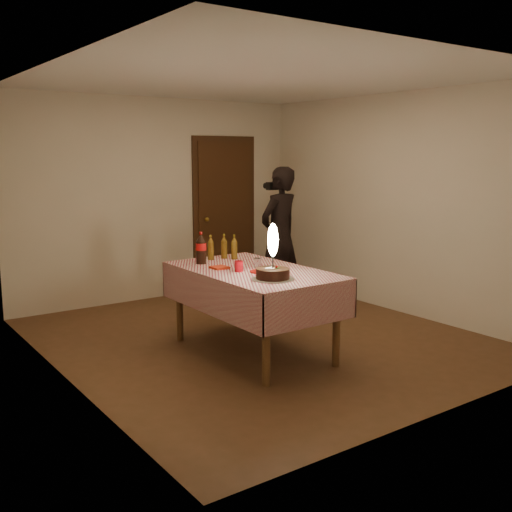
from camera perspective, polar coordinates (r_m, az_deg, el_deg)
name	(u,v)px	position (r m, az deg, el deg)	size (l,w,h in m)	color
ground	(259,338)	(6.27, 0.33, -7.82)	(4.00, 4.50, 0.01)	brown
room_shell	(258,177)	(6.06, 0.19, 7.50)	(4.04, 4.54, 2.62)	silver
dining_table	(253,281)	(5.65, -0.29, -2.37)	(1.02, 1.72, 0.81)	brown
birthday_cake	(273,266)	(5.19, 1.61, -1.00)	(0.37, 0.37, 0.49)	white
red_plate	(262,272)	(5.52, 0.53, -1.49)	(0.22, 0.22, 0.01)	#A7100B
red_cup	(239,266)	(5.52, -1.64, -0.99)	(0.08, 0.08, 0.10)	#AA0B15
clear_cup	(258,263)	(5.73, 0.17, -0.65)	(0.07, 0.07, 0.09)	silver
napkin_stack	(220,267)	(5.69, -3.49, -1.09)	(0.15, 0.15, 0.02)	red
cola_bottle	(201,248)	(5.93, -5.26, 0.73)	(0.10, 0.10, 0.32)	black
amber_bottle_left	(211,248)	(6.15, -4.33, 0.74)	(0.06, 0.06, 0.26)	#5D3F10
amber_bottle_right	(234,248)	(6.17, -2.08, 0.80)	(0.06, 0.06, 0.26)	#5D3F10
amber_bottle_mid	(224,247)	(6.22, -3.05, 0.86)	(0.06, 0.06, 0.26)	#5D3F10
photographer	(279,234)	(7.73, 2.24, 2.12)	(0.71, 0.55, 1.73)	black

